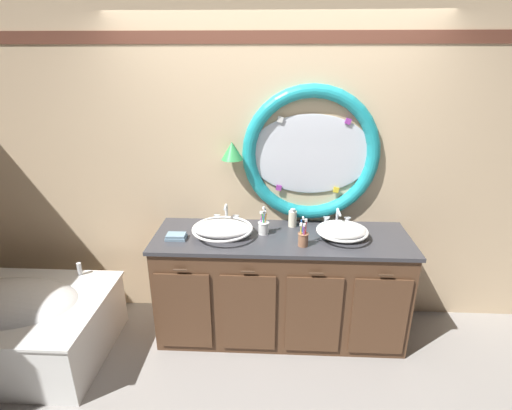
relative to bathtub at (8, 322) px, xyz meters
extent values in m
plane|color=gray|center=(2.00, 0.15, -0.30)|extent=(14.00, 14.00, 0.00)
cube|color=#D6B78E|center=(2.00, 0.74, 1.00)|extent=(6.40, 0.08, 2.60)
cube|color=brown|center=(2.00, 0.69, 2.02)|extent=(6.27, 0.01, 0.09)
ellipsoid|color=silver|center=(2.30, 0.68, 1.17)|extent=(0.98, 0.02, 0.64)
torus|color=teal|center=(2.30, 0.68, 1.17)|extent=(1.09, 0.11, 1.09)
cube|color=#2866B7|center=(2.78, 0.67, 1.15)|extent=(0.05, 0.01, 0.05)
cube|color=purple|center=(2.57, 0.67, 1.43)|extent=(0.05, 0.01, 0.05)
cube|color=silver|center=(2.05, 0.67, 1.44)|extent=(0.05, 0.01, 0.05)
cube|color=green|center=(1.81, 0.67, 1.15)|extent=(0.05, 0.01, 0.05)
cube|color=purple|center=(2.05, 0.67, 0.89)|extent=(0.05, 0.01, 0.05)
cube|color=yellow|center=(2.51, 0.67, 0.88)|extent=(0.05, 0.01, 0.05)
cylinder|color=#4C3823|center=(1.68, 0.65, 1.23)|extent=(0.02, 0.09, 0.02)
cone|color=green|center=(1.68, 0.60, 1.21)|extent=(0.17, 0.17, 0.14)
cube|color=brown|center=(2.08, 0.39, 0.13)|extent=(1.95, 0.61, 0.86)
cube|color=#38383D|center=(2.08, 0.39, 0.58)|extent=(1.99, 0.65, 0.03)
cube|color=#38383D|center=(2.08, 0.69, 0.50)|extent=(1.95, 0.02, 0.11)
cube|color=brown|center=(1.35, 0.08, 0.09)|extent=(0.41, 0.02, 0.65)
cylinder|color=#422D1E|center=(1.35, 0.06, 0.46)|extent=(0.10, 0.01, 0.01)
cube|color=brown|center=(1.83, 0.08, 0.09)|extent=(0.41, 0.02, 0.65)
cylinder|color=#422D1E|center=(1.83, 0.06, 0.46)|extent=(0.10, 0.01, 0.01)
cube|color=brown|center=(2.32, 0.08, 0.09)|extent=(0.41, 0.02, 0.65)
cylinder|color=#422D1E|center=(2.32, 0.06, 0.46)|extent=(0.10, 0.01, 0.01)
cube|color=brown|center=(2.81, 0.08, 0.09)|extent=(0.41, 0.02, 0.65)
cylinder|color=#422D1E|center=(2.81, 0.06, 0.46)|extent=(0.10, 0.01, 0.01)
cube|color=white|center=(0.00, 0.00, -0.06)|extent=(1.46, 0.93, 0.48)
ellipsoid|color=white|center=(0.00, 0.00, 0.13)|extent=(1.19, 0.73, 0.28)
cube|color=white|center=(0.00, 0.00, 0.17)|extent=(1.49, 0.96, 0.02)
cylinder|color=silver|center=(0.40, 0.41, 0.24)|extent=(0.04, 0.04, 0.11)
cylinder|color=silver|center=(0.00, 0.00, 0.13)|extent=(0.04, 0.04, 0.01)
ellipsoid|color=white|center=(1.62, 0.36, 0.65)|extent=(0.45, 0.28, 0.12)
torus|color=white|center=(1.62, 0.36, 0.66)|extent=(0.47, 0.47, 0.02)
cylinder|color=silver|center=(1.62, 0.36, 0.66)|extent=(0.03, 0.03, 0.01)
ellipsoid|color=white|center=(2.53, 0.36, 0.65)|extent=(0.37, 0.26, 0.13)
torus|color=white|center=(2.53, 0.36, 0.66)|extent=(0.39, 0.39, 0.02)
cylinder|color=silver|center=(2.53, 0.36, 0.66)|extent=(0.03, 0.03, 0.01)
cylinder|color=silver|center=(1.62, 0.62, 0.60)|extent=(0.05, 0.05, 0.02)
cylinder|color=silver|center=(1.62, 0.62, 0.68)|extent=(0.02, 0.02, 0.14)
sphere|color=silver|center=(1.62, 0.62, 0.75)|extent=(0.03, 0.03, 0.03)
cylinder|color=silver|center=(1.62, 0.58, 0.75)|extent=(0.02, 0.09, 0.02)
cylinder|color=silver|center=(1.54, 0.62, 0.62)|extent=(0.04, 0.04, 0.06)
cylinder|color=silver|center=(1.70, 0.62, 0.62)|extent=(0.04, 0.04, 0.06)
cube|color=silver|center=(1.54, 0.62, 0.66)|extent=(0.05, 0.01, 0.01)
cube|color=silver|center=(1.70, 0.62, 0.66)|extent=(0.05, 0.01, 0.01)
cylinder|color=silver|center=(2.53, 0.62, 0.60)|extent=(0.05, 0.05, 0.02)
cylinder|color=silver|center=(2.53, 0.62, 0.67)|extent=(0.02, 0.02, 0.12)
sphere|color=silver|center=(2.53, 0.62, 0.73)|extent=(0.03, 0.03, 0.03)
cylinder|color=silver|center=(2.53, 0.56, 0.73)|extent=(0.02, 0.12, 0.02)
cylinder|color=silver|center=(2.45, 0.62, 0.62)|extent=(0.04, 0.04, 0.06)
cylinder|color=silver|center=(2.62, 0.62, 0.62)|extent=(0.04, 0.04, 0.06)
cube|color=silver|center=(2.45, 0.62, 0.66)|extent=(0.05, 0.01, 0.01)
cube|color=silver|center=(2.62, 0.62, 0.66)|extent=(0.05, 0.01, 0.01)
cylinder|color=white|center=(1.93, 0.42, 0.64)|extent=(0.08, 0.08, 0.09)
torus|color=white|center=(1.93, 0.42, 0.69)|extent=(0.09, 0.09, 0.01)
cylinder|color=orange|center=(1.94, 0.42, 0.68)|extent=(0.03, 0.02, 0.16)
cube|color=white|center=(1.94, 0.42, 0.77)|extent=(0.02, 0.02, 0.02)
cylinder|color=blue|center=(1.93, 0.43, 0.70)|extent=(0.03, 0.02, 0.19)
cube|color=white|center=(1.93, 0.43, 0.80)|extent=(0.02, 0.02, 0.02)
cylinder|color=purple|center=(1.91, 0.43, 0.68)|extent=(0.03, 0.03, 0.16)
cube|color=white|center=(1.91, 0.43, 0.77)|extent=(0.02, 0.02, 0.03)
cylinder|color=green|center=(1.93, 0.41, 0.68)|extent=(0.02, 0.02, 0.16)
cube|color=white|center=(1.93, 0.41, 0.78)|extent=(0.02, 0.02, 0.02)
cylinder|color=#996647|center=(2.23, 0.23, 0.64)|extent=(0.07, 0.07, 0.10)
torus|color=#996647|center=(2.23, 0.23, 0.69)|extent=(0.08, 0.08, 0.01)
cylinder|color=#E0383D|center=(2.24, 0.23, 0.69)|extent=(0.01, 0.03, 0.18)
cube|color=white|center=(2.24, 0.23, 0.80)|extent=(0.02, 0.02, 0.02)
cylinder|color=blue|center=(2.23, 0.25, 0.70)|extent=(0.03, 0.01, 0.19)
cube|color=white|center=(2.23, 0.25, 0.80)|extent=(0.02, 0.02, 0.02)
cylinder|color=yellow|center=(2.21, 0.22, 0.68)|extent=(0.01, 0.01, 0.15)
cube|color=white|center=(2.21, 0.22, 0.77)|extent=(0.02, 0.02, 0.02)
cylinder|color=purple|center=(2.23, 0.21, 0.68)|extent=(0.02, 0.02, 0.15)
cube|color=white|center=(2.23, 0.21, 0.77)|extent=(0.02, 0.02, 0.02)
cylinder|color=#EFE5C6|center=(2.17, 0.58, 0.66)|extent=(0.07, 0.07, 0.13)
cylinder|color=silver|center=(2.17, 0.58, 0.73)|extent=(0.04, 0.04, 0.02)
cylinder|color=silver|center=(2.17, 0.56, 0.75)|extent=(0.01, 0.04, 0.01)
cube|color=#7593A8|center=(1.27, 0.30, 0.60)|extent=(0.15, 0.10, 0.02)
cube|color=#7593A8|center=(1.27, 0.30, 0.62)|extent=(0.14, 0.10, 0.02)
camera|label=1|loc=(2.01, -2.33, 1.90)|focal=27.18mm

